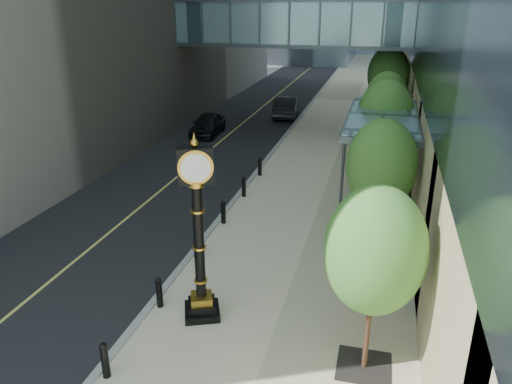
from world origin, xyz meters
TOP-DOWN VIEW (x-y plane):
  - road at (-7.00, 40.00)m, footprint 8.00×180.00m
  - sidewalk at (1.00, 40.00)m, footprint 8.00×180.00m
  - curb at (-3.00, 40.00)m, footprint 0.25×180.00m
  - skywalk at (-3.00, 28.00)m, footprint 17.00×4.20m
  - entrance_canopy at (3.48, 14.00)m, footprint 3.00×8.00m
  - bollard_row at (-2.70, 9.00)m, footprint 0.20×16.20m
  - street_trees at (3.60, 17.39)m, footprint 2.90×28.67m
  - street_clock at (-1.28, 4.10)m, footprint 1.35×1.35m
  - pedestrian at (4.50, 7.60)m, footprint 0.77×0.58m
  - car_near at (-8.43, 24.71)m, footprint 1.98×4.47m
  - car_far at (-4.23, 31.90)m, footprint 2.33×5.24m

SIDE VIEW (x-z plane):
  - road at x=-7.00m, z-range 0.00..0.02m
  - sidewalk at x=1.00m, z-range 0.00..0.06m
  - curb at x=-3.00m, z-range 0.00..0.07m
  - bollard_row at x=-2.70m, z-range 0.06..0.96m
  - car_near at x=-8.43m, z-range 0.02..1.51m
  - car_far at x=-4.23m, z-range 0.02..1.69m
  - pedestrian at x=4.50m, z-range 0.06..1.95m
  - street_clock at x=-1.28m, z-range -0.30..5.19m
  - street_trees at x=3.60m, z-range 0.73..6.69m
  - entrance_canopy at x=3.48m, z-range 2.00..6.38m
  - skywalk at x=-3.00m, z-range 4.81..10.61m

